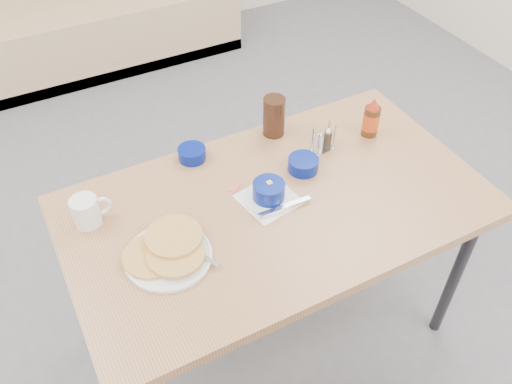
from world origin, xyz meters
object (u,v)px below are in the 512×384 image
booth_bench (94,13)px  amber_tumbler (274,116)px  dining_table (277,215)px  condiment_caddy (323,142)px  syrup_bottle (371,119)px  pancake_plate (168,252)px  creamer_bowl (192,154)px  grits_setting (269,193)px  coffee_mug (87,211)px  butter_bowl (303,164)px

booth_bench → amber_tumbler: booth_bench is taller
booth_bench → dining_table: booth_bench is taller
condiment_caddy → syrup_bottle: (0.21, -0.00, 0.03)m
pancake_plate → creamer_bowl: (0.24, 0.39, 0.00)m
grits_setting → amber_tumbler: amber_tumbler is taller
condiment_caddy → grits_setting: bearing=-160.2°
booth_bench → coffee_mug: 2.44m
dining_table → creamer_bowl: (-0.16, 0.34, 0.08)m
coffee_mug → butter_bowl: (0.73, -0.10, -0.03)m
booth_bench → coffee_mug: booth_bench is taller
amber_tumbler → booth_bench: bearing=94.5°
pancake_plate → grits_setting: grits_setting is taller
dining_table → amber_tumbler: 0.40m
pancake_plate → syrup_bottle: bearing=13.1°
dining_table → condiment_caddy: size_ratio=13.67×
dining_table → creamer_bowl: bearing=115.3°
pancake_plate → condiment_caddy: condiment_caddy is taller
creamer_bowl → syrup_bottle: (0.65, -0.18, 0.05)m
pancake_plate → butter_bowl: bearing=14.9°
pancake_plate → grits_setting: bearing=10.7°
syrup_bottle → dining_table: bearing=-161.9°
amber_tumbler → syrup_bottle: syrup_bottle is taller
creamer_bowl → butter_bowl: size_ratio=0.93×
grits_setting → condiment_caddy: bearing=24.8°
condiment_caddy → syrup_bottle: size_ratio=0.64×
booth_bench → butter_bowl: booth_bench is taller
coffee_mug → pancake_plate: bearing=-55.9°
grits_setting → butter_bowl: (0.18, 0.08, -0.01)m
creamer_bowl → butter_bowl: (0.32, -0.24, 0.00)m
dining_table → syrup_bottle: syrup_bottle is taller
condiment_caddy → syrup_bottle: bearing=-6.2°
syrup_bottle → amber_tumbler: bearing=151.2°
amber_tumbler → syrup_bottle: bearing=-28.8°
amber_tumbler → dining_table: bearing=-117.2°
creamer_bowl → condiment_caddy: (0.45, -0.18, 0.01)m
dining_table → condiment_caddy: bearing=30.0°
pancake_plate → dining_table: bearing=6.8°
creamer_bowl → grits_setting: bearing=-65.7°
pancake_plate → syrup_bottle: size_ratio=1.65×
pancake_plate → butter_bowl: (0.56, 0.15, 0.00)m
booth_bench → syrup_bottle: (0.49, -2.37, 0.48)m
pancake_plate → grits_setting: 0.39m
syrup_bottle → condiment_caddy: bearing=178.8°
coffee_mug → butter_bowl: size_ratio=1.18×
pancake_plate → creamer_bowl: size_ratio=2.63×
pancake_plate → booth_bench: bearing=81.1°
coffee_mug → condiment_caddy: size_ratio=1.24×
dining_table → condiment_caddy: 0.34m
booth_bench → dining_table: bearing=-90.0°
coffee_mug → syrup_bottle: 1.06m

